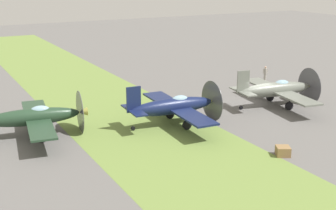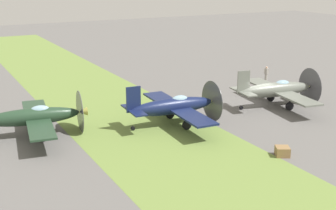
{
  "view_description": "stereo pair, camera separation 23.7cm",
  "coord_description": "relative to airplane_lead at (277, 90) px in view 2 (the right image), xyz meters",
  "views": [
    {
      "loc": [
        31.52,
        -26.21,
        11.85
      ],
      "look_at": [
        0.06,
        -9.0,
        1.39
      ],
      "focal_mm": 48.81,
      "sensor_mm": 36.0,
      "label": 1
    },
    {
      "loc": [
        31.63,
        -26.0,
        11.85
      ],
      "look_at": [
        0.06,
        -9.0,
        1.39
      ],
      "focal_mm": 48.81,
      "sensor_mm": 36.0,
      "label": 2
    }
  ],
  "objects": [
    {
      "name": "airplane_trail",
      "position": [
        -2.49,
        -21.34,
        -0.06
      ],
      "size": [
        10.09,
        8.02,
        3.57
      ],
      "rotation": [
        0.0,
        0.0,
        -0.15
      ],
      "color": "#233D28",
      "rests_on": "ground"
    },
    {
      "name": "ground_plane",
      "position": [
        -0.85,
        -1.89,
        -1.55
      ],
      "size": [
        160.0,
        160.0,
        0.0
      ],
      "primitive_type": "plane",
      "color": "#605E5B"
    },
    {
      "name": "grass_verge",
      "position": [
        -0.85,
        -13.58,
        -1.55
      ],
      "size": [
        120.0,
        11.0,
        0.01
      ],
      "primitive_type": "cube",
      "color": "olive",
      "rests_on": "ground"
    },
    {
      "name": "airplane_wingman",
      "position": [
        0.16,
        -10.85,
        -0.02
      ],
      "size": [
        10.28,
        8.13,
        3.66
      ],
      "rotation": [
        0.0,
        0.0,
        -0.06
      ],
      "color": "#141E47",
      "rests_on": "ground"
    },
    {
      "name": "supply_crate",
      "position": [
        9.38,
        -7.67,
        -1.23
      ],
      "size": [
        1.23,
        1.23,
        0.64
      ],
      "primitive_type": "cube",
      "rotation": [
        0.0,
        0.0,
        1.06
      ],
      "color": "olive",
      "rests_on": "ground"
    },
    {
      "name": "airplane_lead",
      "position": [
        0.0,
        0.0,
        0.0
      ],
      "size": [
        10.49,
        8.34,
        3.71
      ],
      "rotation": [
        0.0,
        0.0,
        -0.15
      ],
      "color": "slate",
      "rests_on": "ground"
    },
    {
      "name": "ground_crew_chief",
      "position": [
        -8.09,
        5.56,
        -0.64
      ],
      "size": [
        0.38,
        0.63,
        1.73
      ],
      "rotation": [
        0.0,
        0.0,
        1.53
      ],
      "color": "#9E998E",
      "rests_on": "ground"
    }
  ]
}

